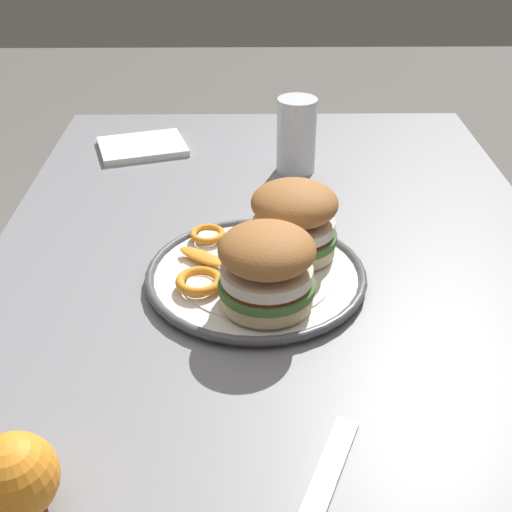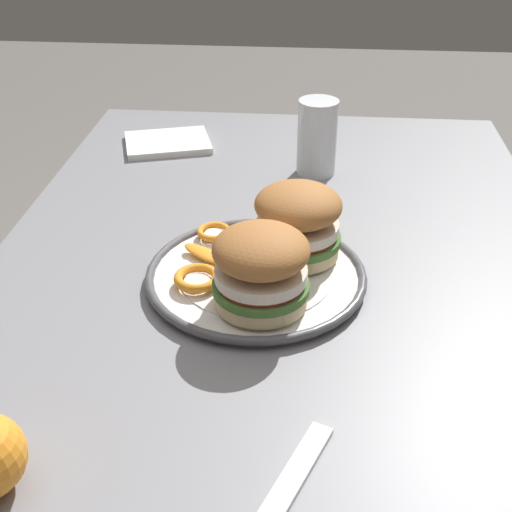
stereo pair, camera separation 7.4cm
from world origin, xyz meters
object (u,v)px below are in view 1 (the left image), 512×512
object	(u,v)px
dining_table	(276,329)
sandwich_half_right	(267,266)
whole_orange	(14,477)
dinner_plate	(256,276)
sandwich_half_left	(294,219)
drinking_glass	(296,140)

from	to	relation	value
dining_table	sandwich_half_right	world-z (taller)	sandwich_half_right
sandwich_half_right	whole_orange	xyz separation A→B (m)	(-0.28, 0.22, -0.03)
dinner_plate	sandwich_half_left	distance (m)	0.09
sandwich_half_left	sandwich_half_right	distance (m)	0.12
sandwich_half_left	sandwich_half_right	world-z (taller)	same
dining_table	sandwich_half_left	bearing A→B (deg)	-70.24
sandwich_half_left	whole_orange	world-z (taller)	sandwich_half_left
sandwich_half_right	drinking_glass	size ratio (longest dim) A/B	1.09
dinner_plate	whole_orange	distance (m)	0.41
sandwich_half_right	sandwich_half_left	bearing A→B (deg)	-18.61
dining_table	sandwich_half_left	distance (m)	0.18
drinking_glass	whole_orange	size ratio (longest dim) A/B	1.69
dining_table	sandwich_half_left	world-z (taller)	sandwich_half_left
sandwich_half_left	drinking_glass	xyz separation A→B (m)	(0.31, -0.02, -0.01)
sandwich_half_left	drinking_glass	size ratio (longest dim) A/B	1.13
sandwich_half_left	sandwich_half_right	bearing A→B (deg)	161.39
sandwich_half_left	dinner_plate	bearing A→B (deg)	133.02
sandwich_half_right	dinner_plate	bearing A→B (deg)	9.76
drinking_glass	whole_orange	bearing A→B (deg)	158.03
dinner_plate	drinking_glass	bearing A→B (deg)	-11.88
dinner_plate	drinking_glass	world-z (taller)	drinking_glass
dinner_plate	sandwich_half_left	size ratio (longest dim) A/B	1.99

